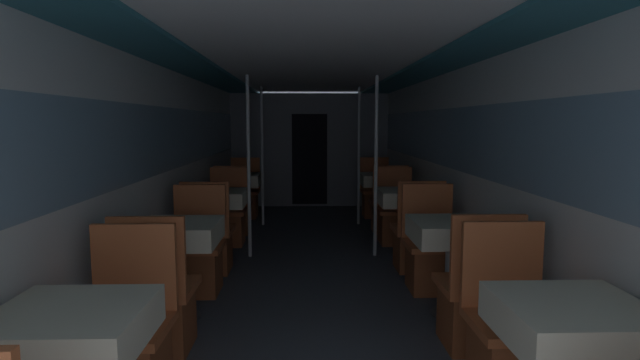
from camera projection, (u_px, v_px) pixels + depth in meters
name	position (u px, v px, depth m)	size (l,w,h in m)	color
wall_left	(168.00, 168.00, 4.97)	(0.05, 10.06, 2.05)	silver
wall_right	(456.00, 168.00, 5.06)	(0.05, 10.06, 2.05)	silver
ceiling_panel	(313.00, 65.00, 4.90)	(2.90, 10.06, 0.07)	silver
bulkhead_far	(310.00, 150.00, 9.10)	(2.84, 0.09, 2.05)	slate
dining_table_left_0	(71.00, 334.00, 2.08)	(0.61, 0.61, 0.76)	#4C4C51
chair_left_far_0	(126.00, 352.00, 2.72)	(0.47, 0.47, 0.96)	brown
dining_table_left_1	(179.00, 236.00, 3.87)	(0.61, 0.61, 0.76)	#4C4C51
chair_left_near_1	(158.00, 310.00, 3.32)	(0.47, 0.47, 0.96)	brown
chair_left_far_1	(197.00, 261.00, 4.50)	(0.47, 0.47, 0.96)	brown
dining_table_left_2	(219.00, 200.00, 5.65)	(0.61, 0.61, 0.76)	#4C4C51
chair_left_near_2	(210.00, 245.00, 5.10)	(0.47, 0.47, 0.96)	brown
chair_left_far_2	(227.00, 222.00, 6.28)	(0.47, 0.47, 0.96)	brown
support_pole_left_2	(249.00, 167.00, 5.62)	(0.04, 0.04, 2.05)	silver
dining_table_left_3	(239.00, 182.00, 7.43)	(0.61, 0.61, 0.76)	#4C4C51
chair_left_near_3	(234.00, 213.00, 6.89)	(0.47, 0.47, 0.96)	brown
chair_left_far_3	(245.00, 200.00, 8.07)	(0.47, 0.47, 0.96)	brown
support_pole_left_3	(262.00, 157.00, 7.40)	(0.04, 0.04, 2.05)	silver
dining_table_right_0	(573.00, 327.00, 2.15)	(0.61, 0.61, 0.76)	#4C4C51
chair_right_far_0	(512.00, 347.00, 2.78)	(0.47, 0.47, 0.96)	brown
dining_table_right_1	(451.00, 234.00, 3.93)	(0.61, 0.61, 0.76)	#4C4C51
chair_right_near_1	(475.00, 307.00, 3.38)	(0.47, 0.47, 0.96)	brown
chair_right_far_1	(431.00, 259.00, 4.56)	(0.47, 0.47, 0.96)	brown
dining_table_right_2	(405.00, 199.00, 5.71)	(0.61, 0.61, 0.76)	#4C4C51
chair_right_near_2	(416.00, 243.00, 5.17)	(0.47, 0.47, 0.96)	brown
chair_right_far_2	(395.00, 221.00, 6.35)	(0.47, 0.47, 0.96)	brown
support_pole_right_2	(376.00, 167.00, 5.66)	(0.04, 0.04, 2.05)	silver
dining_table_right_3	(381.00, 181.00, 7.50)	(0.61, 0.61, 0.76)	#4C4C51
chair_right_near_3	(388.00, 212.00, 6.95)	(0.47, 0.47, 0.96)	brown
chair_right_far_3	(376.00, 199.00, 8.13)	(0.47, 0.47, 0.96)	brown
support_pole_right_3	(359.00, 156.00, 7.45)	(0.04, 0.04, 2.05)	silver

